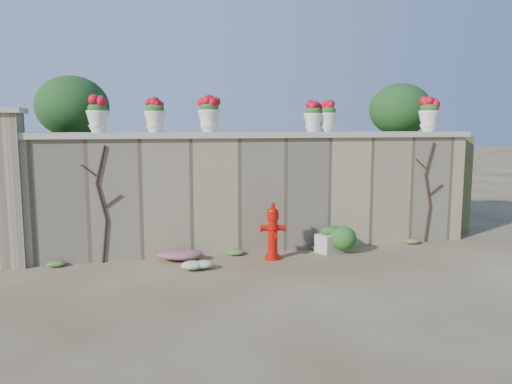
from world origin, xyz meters
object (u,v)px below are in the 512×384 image
object	(u,v)px
fire_hydrant	(273,231)
planter_box	(332,240)
urn_pot_0	(98,115)
terracotta_pot	(428,125)

from	to	relation	value
fire_hydrant	planter_box	bearing A→B (deg)	17.20
fire_hydrant	urn_pot_0	xyz separation A→B (m)	(-2.74, 0.68, 1.90)
fire_hydrant	planter_box	size ratio (longest dim) A/B	1.51
planter_box	urn_pot_0	xyz separation A→B (m)	(-3.89, 0.46, 2.17)
urn_pot_0	terracotta_pot	xyz separation A→B (m)	(5.99, 0.00, -0.16)
planter_box	terracotta_pot	xyz separation A→B (m)	(2.10, 0.46, 2.01)
urn_pot_0	terracotta_pot	distance (m)	5.99
planter_box	fire_hydrant	bearing A→B (deg)	169.25
fire_hydrant	urn_pot_0	distance (m)	3.40
planter_box	urn_pot_0	bearing A→B (deg)	151.63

